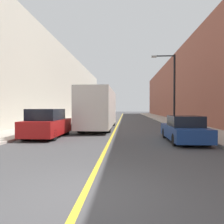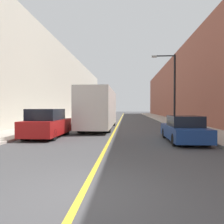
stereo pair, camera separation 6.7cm
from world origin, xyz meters
name	(u,v)px [view 1 (the left image)]	position (x,y,z in m)	size (l,w,h in m)	color
ground_plane	(83,196)	(0.00, 0.00, 0.00)	(200.00, 200.00, 0.00)	#474749
sidewalk_left	(77,119)	(-6.96, 30.00, 0.07)	(3.13, 72.00, 0.13)	#B2AA9E
sidewalk_right	(164,119)	(6.96, 30.00, 0.07)	(3.13, 72.00, 0.13)	#B2AA9E
building_row_left	(55,85)	(-10.53, 30.00, 5.62)	(4.00, 72.00, 11.24)	#B7B2A3
building_row_right	(188,86)	(10.53, 30.00, 5.20)	(4.00, 72.00, 10.40)	brown
road_center_line	(120,120)	(0.00, 30.00, 0.00)	(0.16, 72.00, 0.01)	gold
bus	(99,108)	(-1.48, 14.99, 1.84)	(2.50, 10.25, 3.44)	silver
parked_suv_left	(47,124)	(-4.08, 8.95, 0.84)	(1.96, 4.48, 1.82)	maroon
car_right_near	(184,130)	(4.16, 7.73, 0.66)	(1.83, 4.54, 1.46)	navy
street_lamp_right	(172,85)	(5.49, 17.30, 4.11)	(2.36, 0.24, 6.97)	black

